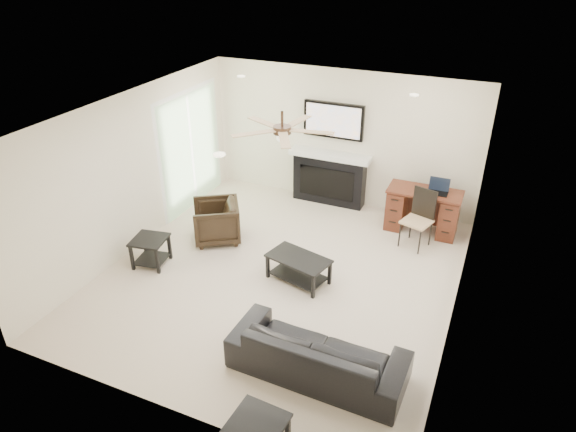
% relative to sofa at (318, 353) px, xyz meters
% --- Properties ---
extents(room_shell, '(5.50, 5.54, 2.52)m').
position_rel_sofa_xyz_m(room_shell, '(-1.02, 1.70, 1.39)').
color(room_shell, beige).
rests_on(room_shell, ground).
extents(sofa, '(2.06, 0.85, 0.59)m').
position_rel_sofa_xyz_m(sofa, '(0.00, 0.00, 0.00)').
color(sofa, black).
rests_on(sofa, ground).
extents(armchair, '(1.02, 1.01, 0.68)m').
position_rel_sofa_xyz_m(armchair, '(-2.60, 2.15, 0.04)').
color(armchair, black).
rests_on(armchair, ground).
extents(coffee_table, '(0.99, 0.70, 0.40)m').
position_rel_sofa_xyz_m(coffee_table, '(-0.90, 1.60, -0.10)').
color(coffee_table, black).
rests_on(coffee_table, ground).
extents(end_table_left, '(0.58, 0.58, 0.45)m').
position_rel_sofa_xyz_m(end_table_left, '(-3.15, 1.10, -0.07)').
color(end_table_left, black).
rests_on(end_table_left, ground).
extents(fireplace_unit, '(1.52, 0.34, 1.91)m').
position_rel_sofa_xyz_m(fireplace_unit, '(-1.36, 4.20, 0.66)').
color(fireplace_unit, black).
rests_on(fireplace_unit, ground).
extents(desk, '(1.22, 0.56, 0.76)m').
position_rel_sofa_xyz_m(desk, '(0.47, 3.81, 0.08)').
color(desk, '#3F170F').
rests_on(desk, ground).
extents(desk_chair, '(0.53, 0.55, 0.97)m').
position_rel_sofa_xyz_m(desk_chair, '(0.47, 3.26, 0.19)').
color(desk_chair, black).
rests_on(desk_chair, ground).
extents(laptop, '(0.33, 0.24, 0.23)m').
position_rel_sofa_xyz_m(laptop, '(0.67, 3.79, 0.58)').
color(laptop, black).
rests_on(laptop, desk).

